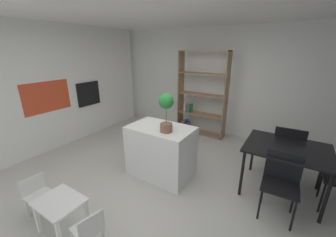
% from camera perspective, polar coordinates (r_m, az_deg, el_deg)
% --- Properties ---
extents(ground_plane, '(9.49, 9.49, 0.00)m').
position_cam_1_polar(ground_plane, '(3.64, -1.76, -17.27)').
color(ground_plane, beige).
extents(ceiling_slab, '(6.90, 5.35, 0.06)m').
position_cam_1_polar(ceiling_slab, '(2.98, -2.35, 29.41)').
color(ceiling_slab, white).
rests_on(ceiling_slab, ground_plane).
extents(back_partition, '(6.90, 0.06, 2.66)m').
position_cam_1_polar(back_partition, '(5.39, 14.29, 9.69)').
color(back_partition, silver).
rests_on(back_partition, ground_plane).
extents(tall_cabinet_run_left, '(0.66, 4.81, 2.66)m').
position_cam_1_polar(tall_cabinet_run_left, '(5.36, -30.37, 7.64)').
color(tall_cabinet_run_left, white).
rests_on(tall_cabinet_run_left, ground_plane).
extents(cabinet_niche_splashback, '(0.01, 0.97, 0.64)m').
position_cam_1_polar(cabinet_niche_splashback, '(4.99, -30.69, 5.18)').
color(cabinet_niche_splashback, '#CC4223').
rests_on(cabinet_niche_splashback, ground_plane).
extents(built_in_oven, '(0.06, 0.62, 0.58)m').
position_cam_1_polar(built_in_oven, '(5.50, -21.30, 6.48)').
color(built_in_oven, black).
rests_on(built_in_oven, ground_plane).
extents(kitchen_island, '(1.09, 0.69, 0.90)m').
position_cam_1_polar(kitchen_island, '(3.61, -1.97, -9.10)').
color(kitchen_island, white).
rests_on(kitchen_island, ground_plane).
extents(potted_plant_on_island, '(0.23, 0.23, 0.61)m').
position_cam_1_polar(potted_plant_on_island, '(3.12, -0.51, 2.63)').
color(potted_plant_on_island, brown).
rests_on(potted_plant_on_island, kitchen_island).
extents(open_bookshelf, '(1.24, 0.32, 2.11)m').
position_cam_1_polar(open_bookshelf, '(5.29, 8.74, 5.54)').
color(open_bookshelf, '#997551').
rests_on(open_bookshelf, ground_plane).
extents(child_table, '(0.54, 0.43, 0.45)m').
position_cam_1_polar(child_table, '(2.95, -27.86, -20.87)').
color(child_table, white).
rests_on(child_table, ground_plane).
extents(child_chair_left, '(0.30, 0.30, 0.54)m').
position_cam_1_polar(child_chair_left, '(3.39, -32.57, -17.33)').
color(child_chair_left, silver).
rests_on(child_chair_left, ground_plane).
extents(child_chair_right, '(0.32, 0.32, 0.56)m').
position_cam_1_polar(child_chair_right, '(2.62, -21.14, -27.07)').
color(child_chair_right, silver).
rests_on(child_chair_right, ground_plane).
extents(dining_table, '(1.14, 0.92, 0.78)m').
position_cam_1_polar(dining_table, '(3.52, 30.23, -8.02)').
color(dining_table, black).
rests_on(dining_table, ground_plane).
extents(dining_chair_far, '(0.48, 0.42, 0.94)m').
position_cam_1_polar(dining_chair_far, '(4.02, 30.38, -7.03)').
color(dining_chair_far, black).
rests_on(dining_chair_far, ground_plane).
extents(dining_chair_near, '(0.46, 0.42, 0.88)m').
position_cam_1_polar(dining_chair_near, '(3.16, 29.07, -14.42)').
color(dining_chair_near, black).
rests_on(dining_chair_near, ground_plane).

